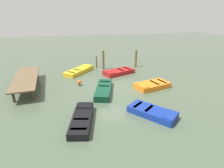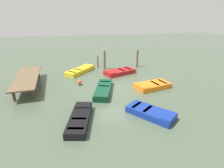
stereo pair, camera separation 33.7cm
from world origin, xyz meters
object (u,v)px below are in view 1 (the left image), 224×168
at_px(rowboat_blue, 152,112).
at_px(rowboat_black, 82,119).
at_px(dock_segment, 26,78).
at_px(rowboat_dark_green, 104,90).
at_px(mooring_piling_far_right, 96,62).
at_px(rowboat_yellow, 79,71).
at_px(mooring_piling_near_left, 103,60).
at_px(marker_buoy, 79,82).
at_px(rowboat_red, 119,72).
at_px(rowboat_orange, 152,85).
at_px(mooring_piling_mid_right, 136,58).

xyz_separation_m(rowboat_blue, rowboat_black, (0.19, 4.22, -0.00)).
relative_size(dock_segment, rowboat_dark_green, 1.63).
distance_m(rowboat_blue, mooring_piling_far_right, 11.26).
xyz_separation_m(rowboat_black, rowboat_yellow, (9.39, -0.38, -0.00)).
height_order(dock_segment, mooring_piling_near_left, mooring_piling_near_left).
distance_m(dock_segment, marker_buoy, 4.31).
distance_m(rowboat_dark_green, mooring_piling_near_left, 6.40).
height_order(rowboat_blue, rowboat_red, same).
bearing_deg(rowboat_yellow, mooring_piling_near_left, -34.29).
bearing_deg(rowboat_black, rowboat_orange, -45.54).
bearing_deg(rowboat_orange, rowboat_yellow, -58.25).
height_order(rowboat_red, rowboat_yellow, same).
relative_size(rowboat_blue, marker_buoy, 6.26).
distance_m(dock_segment, mooring_piling_mid_right, 11.68).
bearing_deg(marker_buoy, rowboat_black, 178.20).
distance_m(dock_segment, rowboat_red, 8.60).
distance_m(rowboat_black, marker_buoy, 5.72).
height_order(rowboat_black, mooring_piling_far_right, mooring_piling_far_right).
relative_size(rowboat_red, rowboat_black, 1.00).
bearing_deg(rowboat_orange, rowboat_blue, 51.19).
xyz_separation_m(dock_segment, rowboat_blue, (-6.32, -8.30, -0.63)).
distance_m(dock_segment, mooring_piling_far_right, 8.07).
relative_size(rowboat_blue, rowboat_orange, 0.95).
height_order(rowboat_orange, rowboat_red, same).
height_order(dock_segment, mooring_piling_far_right, mooring_piling_far_right).
relative_size(rowboat_dark_green, mooring_piling_near_left, 1.89).
distance_m(rowboat_orange, rowboat_red, 4.54).
bearing_deg(rowboat_dark_green, mooring_piling_mid_right, 157.48).
xyz_separation_m(dock_segment, rowboat_red, (1.92, -8.36, -0.63)).
distance_m(rowboat_orange, mooring_piling_mid_right, 6.35).
bearing_deg(marker_buoy, rowboat_red, -60.39).
distance_m(rowboat_yellow, mooring_piling_far_right, 2.59).
relative_size(dock_segment, rowboat_orange, 2.01).
height_order(rowboat_black, rowboat_dark_green, same).
relative_size(rowboat_red, marker_buoy, 7.13).
relative_size(rowboat_dark_green, mooring_piling_mid_right, 1.98).
relative_size(rowboat_red, mooring_piling_near_left, 1.66).
bearing_deg(mooring_piling_far_right, rowboat_dark_green, 176.27).
height_order(rowboat_orange, marker_buoy, marker_buoy).
height_order(rowboat_yellow, mooring_piling_far_right, mooring_piling_far_right).
bearing_deg(rowboat_orange, rowboat_red, -80.95).
bearing_deg(mooring_piling_mid_right, rowboat_red, 128.69).
bearing_deg(dock_segment, rowboat_orange, -107.90).
height_order(rowboat_black, mooring_piling_near_left, mooring_piling_near_left).
relative_size(mooring_piling_near_left, marker_buoy, 4.30).
xyz_separation_m(rowboat_red, mooring_piling_near_left, (2.04, 1.20, 0.82)).
relative_size(rowboat_blue, mooring_piling_mid_right, 1.52).
xyz_separation_m(rowboat_dark_green, mooring_piling_near_left, (6.25, -1.12, 0.82)).
bearing_deg(rowboat_dark_green, mooring_piling_near_left, -174.66).
distance_m(rowboat_red, rowboat_black, 9.12).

